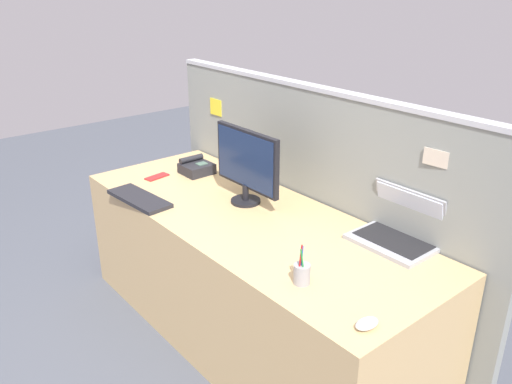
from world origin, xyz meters
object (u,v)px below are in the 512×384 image
keyboard_main (139,199)px  cell_phone_red_case (157,177)px  desktop_monitor (247,163)px  pen_cup (302,274)px  laptop (400,230)px  desk_phone (196,168)px  computer_mouse_right_hand (367,324)px

keyboard_main → cell_phone_red_case: 0.36m
desktop_monitor → pen_cup: (0.79, -0.34, -0.19)m
keyboard_main → pen_cup: pen_cup is taller
laptop → cell_phone_red_case: 1.54m
cell_phone_red_case → keyboard_main: bearing=-54.6°
laptop → desk_phone: size_ratio=2.08×
laptop → cell_phone_red_case: laptop is taller
desktop_monitor → keyboard_main: desktop_monitor is taller
pen_cup → keyboard_main: bearing=-174.8°
keyboard_main → desk_phone: bearing=103.4°
laptop → cell_phone_red_case: (-1.47, -0.46, -0.06)m
desk_phone → pen_cup: (1.35, -0.38, 0.01)m
computer_mouse_right_hand → pen_cup: 0.36m
desk_phone → pen_cup: size_ratio=1.01×
computer_mouse_right_hand → desk_phone: bearing=170.4°
keyboard_main → cell_phone_red_case: (-0.25, 0.25, -0.01)m
keyboard_main → cell_phone_red_case: keyboard_main is taller
computer_mouse_right_hand → pen_cup: pen_cup is taller
desk_phone → keyboard_main: bearing=-71.7°
laptop → computer_mouse_right_hand: (0.33, -0.63, -0.04)m
desk_phone → cell_phone_red_case: bearing=-111.1°
computer_mouse_right_hand → pen_cup: (-0.36, 0.02, 0.03)m
desk_phone → computer_mouse_right_hand: size_ratio=1.82×
computer_mouse_right_hand → cell_phone_red_case: (-1.80, 0.17, -0.01)m
desktop_monitor → computer_mouse_right_hand: bearing=-17.7°
desk_phone → desktop_monitor: bearing=-3.8°
keyboard_main → laptop: bearing=25.7°
cell_phone_red_case → laptop: bearing=8.2°
desk_phone → keyboard_main: desk_phone is taller
keyboard_main → pen_cup: bearing=0.4°
desktop_monitor → cell_phone_red_case: (-0.65, -0.20, -0.23)m
desktop_monitor → desk_phone: (-0.56, 0.04, -0.19)m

